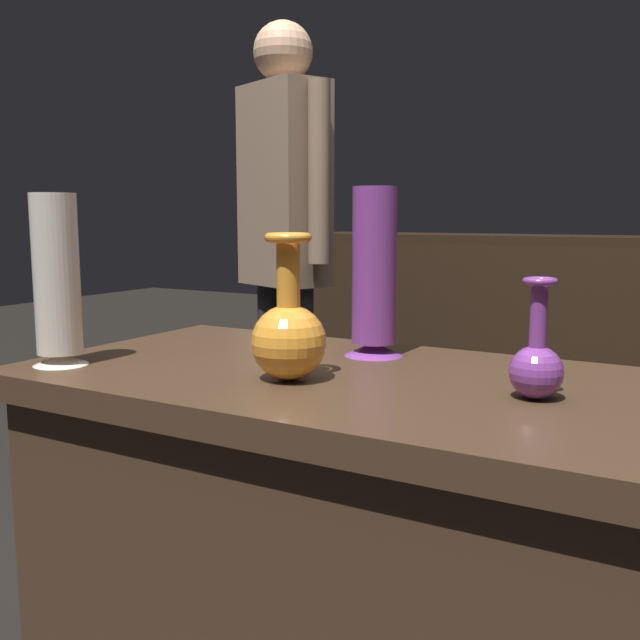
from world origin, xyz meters
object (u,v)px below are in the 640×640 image
(vase_right_accent, at_px, (537,362))
(vase_centerpiece, at_px, (289,333))
(shelf_vase_far_left, at_px, (368,215))
(visitor_near_left, at_px, (284,235))
(vase_tall_behind, at_px, (374,277))
(vase_left_accent, at_px, (57,283))

(vase_right_accent, bearing_deg, vase_centerpiece, -168.61)
(shelf_vase_far_left, distance_m, visitor_near_left, 1.26)
(vase_tall_behind, distance_m, vase_right_accent, 0.42)
(vase_tall_behind, distance_m, shelf_vase_far_left, 2.25)
(vase_right_accent, bearing_deg, shelf_vase_far_left, 121.88)
(vase_right_accent, bearing_deg, visitor_near_left, 138.03)
(vase_centerpiece, bearing_deg, vase_left_accent, -166.08)
(vase_left_accent, xyz_separation_m, vase_right_accent, (0.84, 0.19, -0.10))
(vase_tall_behind, relative_size, vase_right_accent, 1.79)
(vase_centerpiece, distance_m, vase_right_accent, 0.41)
(vase_left_accent, height_order, visitor_near_left, visitor_near_left)
(vase_centerpiece, relative_size, shelf_vase_far_left, 1.78)
(vase_tall_behind, relative_size, vase_left_accent, 1.05)
(vase_centerpiece, bearing_deg, visitor_near_left, 123.04)
(vase_tall_behind, height_order, shelf_vase_far_left, vase_tall_behind)
(shelf_vase_far_left, bearing_deg, vase_centerpiece, -66.93)
(vase_tall_behind, xyz_separation_m, vase_left_accent, (-0.47, -0.38, -0.00))
(vase_right_accent, relative_size, shelf_vase_far_left, 1.33)
(vase_centerpiece, bearing_deg, vase_right_accent, 11.39)
(vase_tall_behind, relative_size, visitor_near_left, 0.20)
(vase_right_accent, bearing_deg, vase_left_accent, -167.27)
(vase_left_accent, relative_size, visitor_near_left, 0.19)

